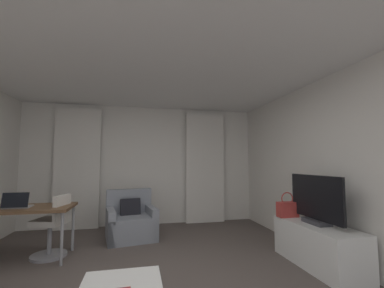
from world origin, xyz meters
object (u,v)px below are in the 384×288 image
at_px(tv_flatscreen, 316,201).
at_px(desk, 16,211).
at_px(armchair, 131,222).
at_px(desk_chair, 53,229).
at_px(laptop, 17,205).
at_px(tv_console, 318,245).
at_px(handbag_primary, 287,209).

bearing_deg(tv_flatscreen, desk, 165.55).
xyz_separation_m(armchair, desk_chair, (-1.08, -0.66, 0.11)).
height_order(laptop, tv_console, laptop).
bearing_deg(tv_flatscreen, tv_console, -90.00).
height_order(armchair, desk, armchair).
height_order(desk, handbag_primary, handbag_primary).
height_order(armchair, desk_chair, desk_chair).
height_order(tv_flatscreen, handbag_primary, tv_flatscreen).
bearing_deg(laptop, desk, 121.97).
xyz_separation_m(desk_chair, laptop, (-0.42, -0.13, 0.39)).
xyz_separation_m(desk, tv_flatscreen, (3.98, -1.03, 0.17)).
bearing_deg(armchair, tv_console, -35.76).
distance_m(armchair, tv_flatscreen, 3.05).
xyz_separation_m(armchair, tv_flatscreen, (2.44, -1.75, 0.56)).
xyz_separation_m(desk_chair, tv_console, (3.52, -1.10, -0.12)).
relative_size(armchair, desk, 0.65).
bearing_deg(armchair, laptop, -152.38).
bearing_deg(laptop, desk_chair, 17.24).
distance_m(armchair, handbag_primary, 2.68).
xyz_separation_m(armchair, handbag_primary, (2.31, -1.29, 0.38)).
bearing_deg(armchair, desk, -154.80).
xyz_separation_m(armchair, desk, (-1.54, -0.72, 0.40)).
relative_size(desk, handbag_primary, 3.96).
distance_m(desk_chair, handbag_primary, 3.47).
xyz_separation_m(desk, handbag_primary, (3.85, -0.57, -0.01)).
bearing_deg(handbag_primary, desk, 171.58).
bearing_deg(laptop, tv_console, -13.85).
distance_m(desk, tv_flatscreen, 4.11).
height_order(desk_chair, tv_console, desk_chair).
xyz_separation_m(laptop, tv_flatscreen, (3.94, -0.96, 0.06)).
distance_m(tv_console, tv_flatscreen, 0.57).
distance_m(armchair, tv_console, 3.01).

